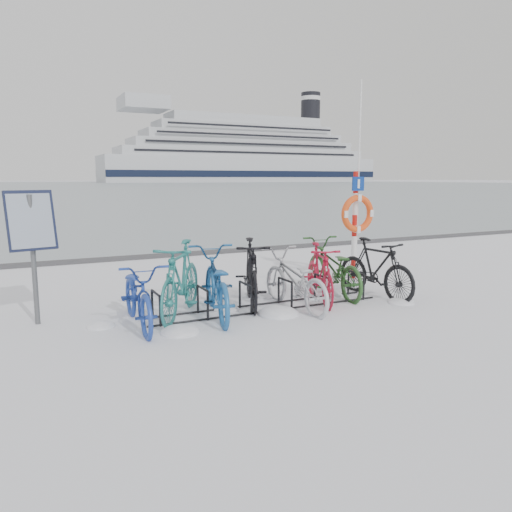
{
  "coord_description": "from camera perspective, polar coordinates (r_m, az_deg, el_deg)",
  "views": [
    {
      "loc": [
        -3.59,
        -7.0,
        2.09
      ],
      "look_at": [
        0.12,
        0.6,
        0.77
      ],
      "focal_mm": 35.0,
      "sensor_mm": 36.0,
      "label": 1
    }
  ],
  "objects": [
    {
      "name": "bike_rack",
      "position": [
        8.1,
        1.11,
        -4.77
      ],
      "size": [
        4.0,
        0.48,
        0.46
      ],
      "color": "black",
      "rests_on": "ground"
    },
    {
      "name": "bike_5",
      "position": [
        8.57,
        7.3,
        -1.8
      ],
      "size": [
        1.01,
        1.78,
        1.03
      ],
      "primitive_type": "imported",
      "rotation": [
        0.0,
        0.0,
        -0.33
      ],
      "color": "#AB132C",
      "rests_on": "ground"
    },
    {
      "name": "bike_2",
      "position": [
        7.65,
        -4.62,
        -2.87
      ],
      "size": [
        1.16,
        2.16,
        1.08
      ],
      "primitive_type": "imported",
      "rotation": [
        0.0,
        0.0,
        2.91
      ],
      "color": "#1D5896",
      "rests_on": "ground"
    },
    {
      "name": "ground",
      "position": [
        8.14,
        1.11,
        -6.01
      ],
      "size": [
        900.0,
        900.0,
        0.0
      ],
      "primitive_type": "plane",
      "color": "white",
      "rests_on": "ground"
    },
    {
      "name": "lifebuoy_station",
      "position": [
        10.54,
        11.46,
        4.74
      ],
      "size": [
        0.78,
        0.22,
        4.06
      ],
      "color": "#B8140E",
      "rests_on": "ground"
    },
    {
      "name": "info_board",
      "position": [
        7.69,
        -24.28,
        2.85
      ],
      "size": [
        0.68,
        0.38,
        1.93
      ],
      "rotation": [
        0.0,
        0.0,
        0.23
      ],
      "color": "#595B5E",
      "rests_on": "ground"
    },
    {
      "name": "cruise_ferry",
      "position": [
        260.36,
        -1.48,
        11.28
      ],
      "size": [
        144.3,
        27.2,
        47.41
      ],
      "color": "silver",
      "rests_on": "ground"
    },
    {
      "name": "quay_edge",
      "position": [
        13.54,
        -10.36,
        0.07
      ],
      "size": [
        400.0,
        0.25,
        0.1
      ],
      "primitive_type": "cube",
      "color": "#3F3F42",
      "rests_on": "ground"
    },
    {
      "name": "bike_1",
      "position": [
        7.69,
        -8.61,
        -2.47
      ],
      "size": [
        1.55,
        1.95,
        1.18
      ],
      "primitive_type": "imported",
      "rotation": [
        0.0,
        0.0,
        -0.59
      ],
      "color": "#247470",
      "rests_on": "ground"
    },
    {
      "name": "bike_4",
      "position": [
        8.09,
        4.4,
        -2.53
      ],
      "size": [
        0.69,
        1.9,
        0.99
      ],
      "primitive_type": "imported",
      "rotation": [
        0.0,
        0.0,
        3.16
      ],
      "color": "#B9BAC1",
      "rests_on": "ground"
    },
    {
      "name": "ice_sheet",
      "position": [
        162.05,
        -25.0,
        7.34
      ],
      "size": [
        400.0,
        298.0,
        0.02
      ],
      "primitive_type": "cube",
      "color": "#9EAAB2",
      "rests_on": "ground"
    },
    {
      "name": "bike_7",
      "position": [
        9.12,
        13.5,
        -1.18
      ],
      "size": [
        0.72,
        1.84,
        1.07
      ],
      "primitive_type": "imported",
      "rotation": [
        0.0,
        0.0,
        0.12
      ],
      "color": "black",
      "rests_on": "ground"
    },
    {
      "name": "snow_drifts",
      "position": [
        8.02,
        2.28,
        -6.25
      ],
      "size": [
        5.84,
        1.78,
        0.23
      ],
      "color": "white",
      "rests_on": "ground"
    },
    {
      "name": "bike_0",
      "position": [
        7.3,
        -13.3,
        -4.0
      ],
      "size": [
        0.74,
        1.91,
        0.99
      ],
      "primitive_type": "imported",
      "rotation": [
        0.0,
        0.0,
        -0.05
      ],
      "color": "#203D9A",
      "rests_on": "ground"
    },
    {
      "name": "bike_3",
      "position": [
        8.28,
        -0.53,
        -1.73
      ],
      "size": [
        1.17,
        1.95,
        1.13
      ],
      "primitive_type": "imported",
      "rotation": [
        0.0,
        0.0,
        -0.36
      ],
      "color": "black",
      "rests_on": "ground"
    },
    {
      "name": "bike_6",
      "position": [
        9.13,
        8.77,
        -1.11
      ],
      "size": [
        0.92,
        2.06,
        1.05
      ],
      "primitive_type": "imported",
      "rotation": [
        0.0,
        0.0,
        3.03
      ],
      "color": "#275223",
      "rests_on": "ground"
    }
  ]
}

